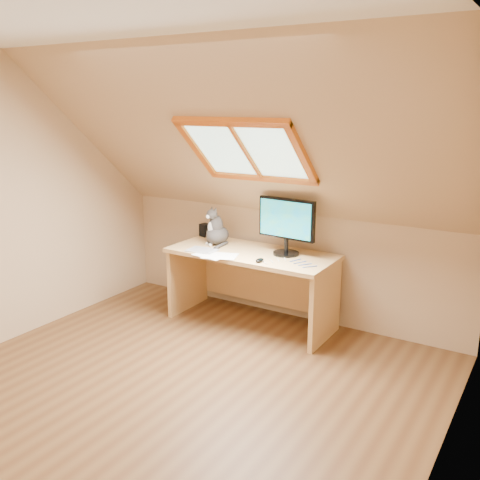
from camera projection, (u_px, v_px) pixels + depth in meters
The scene contains 10 objects.
ground at pixel (170, 394), 3.75m from camera, with size 3.50×3.50×0.00m, color brown.
room_shell at pixel (153, 195), 3.32m from camera, with size 3.52×3.52×2.41m.
desk at pixel (255, 273), 4.90m from camera, with size 1.51×0.66×0.69m.
monitor at pixel (286, 223), 4.63m from camera, with size 0.54×0.23×0.50m.
cat at pixel (217, 231), 5.01m from camera, with size 0.28×0.30×0.37m.
desk_speaker at pixel (205, 230), 5.33m from camera, with size 0.09×0.09×0.13m, color black.
graphics_tablet at pixel (202, 250), 4.82m from camera, with size 0.26×0.19×0.01m, color #B2B2B7.
mouse at pixel (260, 260), 4.49m from camera, with size 0.05×0.10×0.03m, color black.
papers at pixel (220, 255), 4.67m from camera, with size 0.35×0.30×0.01m.
cables at pixel (291, 262), 4.46m from camera, with size 0.51×0.26×0.01m.
Camera 1 is at (2.18, -2.60, 1.99)m, focal length 40.00 mm.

